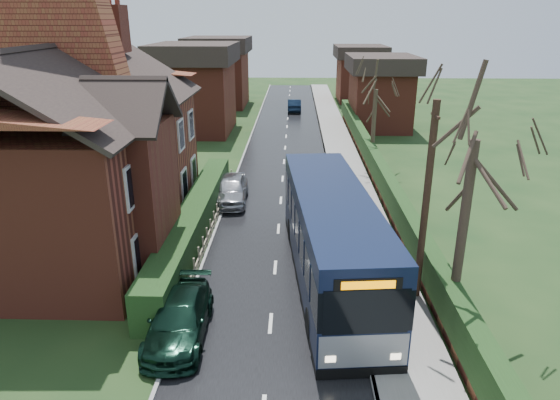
{
  "coord_description": "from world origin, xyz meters",
  "views": [
    {
      "loc": [
        0.76,
        -16.37,
        9.78
      ],
      "look_at": [
        0.1,
        5.24,
        1.8
      ],
      "focal_mm": 32.0,
      "sensor_mm": 36.0,
      "label": 1
    }
  ],
  "objects_px": {
    "bus_stop_sign": "(352,212)",
    "car_silver": "(231,189)",
    "brick_house": "(80,147)",
    "car_green": "(179,319)",
    "telegraph_pole": "(426,205)",
    "bus": "(331,238)"
  },
  "relations": [
    {
      "from": "bus",
      "to": "car_silver",
      "type": "bearing_deg",
      "value": 114.59
    },
    {
      "from": "car_silver",
      "to": "car_green",
      "type": "bearing_deg",
      "value": -92.51
    },
    {
      "from": "brick_house",
      "to": "bus",
      "type": "relative_size",
      "value": 1.22
    },
    {
      "from": "bus",
      "to": "bus_stop_sign",
      "type": "distance_m",
      "value": 2.46
    },
    {
      "from": "bus",
      "to": "car_silver",
      "type": "distance_m",
      "value": 10.0
    },
    {
      "from": "car_silver",
      "to": "car_green",
      "type": "distance_m",
      "value": 12.51
    },
    {
      "from": "car_green",
      "to": "bus",
      "type": "bearing_deg",
      "value": 36.05
    },
    {
      "from": "car_silver",
      "to": "car_green",
      "type": "xyz_separation_m",
      "value": [
        -0.13,
        -12.51,
        -0.11
      ]
    },
    {
      "from": "bus",
      "to": "bus_stop_sign",
      "type": "height_order",
      "value": "bus"
    },
    {
      "from": "bus",
      "to": "car_silver",
      "type": "relative_size",
      "value": 2.7
    },
    {
      "from": "brick_house",
      "to": "bus_stop_sign",
      "type": "bearing_deg",
      "value": -6.72
    },
    {
      "from": "telegraph_pole",
      "to": "bus",
      "type": "bearing_deg",
      "value": 157.78
    },
    {
      "from": "bus_stop_sign",
      "to": "car_silver",
      "type": "bearing_deg",
      "value": 155.15
    },
    {
      "from": "bus",
      "to": "telegraph_pole",
      "type": "bearing_deg",
      "value": -28.41
    },
    {
      "from": "brick_house",
      "to": "car_silver",
      "type": "relative_size",
      "value": 3.31
    },
    {
      "from": "brick_house",
      "to": "telegraph_pole",
      "type": "xyz_separation_m",
      "value": [
        14.02,
        -4.96,
        -0.69
      ]
    },
    {
      "from": "brick_house",
      "to": "car_green",
      "type": "bearing_deg",
      "value": -52.27
    },
    {
      "from": "brick_house",
      "to": "car_green",
      "type": "height_order",
      "value": "brick_house"
    },
    {
      "from": "bus",
      "to": "car_green",
      "type": "relative_size",
      "value": 2.69
    },
    {
      "from": "car_green",
      "to": "bus_stop_sign",
      "type": "bearing_deg",
      "value": 43.88
    },
    {
      "from": "car_green",
      "to": "telegraph_pole",
      "type": "relative_size",
      "value": 0.61
    },
    {
      "from": "bus_stop_sign",
      "to": "brick_house",
      "type": "bearing_deg",
      "value": -164.67
    }
  ]
}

